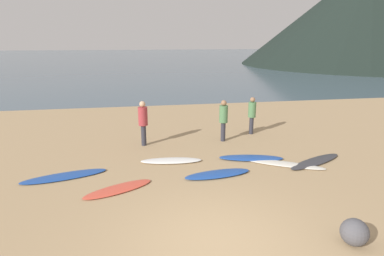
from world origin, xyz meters
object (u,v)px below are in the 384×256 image
(surfboard_0, at_px, (64,176))
(person_1, at_px, (143,120))
(beach_rock_near, at_px, (354,232))
(surfboard_1, at_px, (118,189))
(surfboard_3, at_px, (218,174))
(person_2, at_px, (223,117))
(person_0, at_px, (252,112))
(surfboard_4, at_px, (251,158))
(surfboard_2, at_px, (171,161))
(surfboard_5, at_px, (283,164))
(surfboard_6, at_px, (315,161))

(surfboard_0, distance_m, person_1, 3.66)
(beach_rock_near, bearing_deg, surfboard_1, 145.43)
(surfboard_3, height_order, person_1, person_1)
(surfboard_3, bearing_deg, person_2, 64.35)
(surfboard_0, bearing_deg, person_0, 10.79)
(surfboard_4, height_order, person_0, person_0)
(surfboard_2, relative_size, surfboard_3, 0.98)
(surfboard_2, bearing_deg, person_2, 45.82)
(surfboard_2, xyz_separation_m, beach_rock_near, (3.07, -5.02, 0.22))
(surfboard_2, bearing_deg, surfboard_0, -162.43)
(person_2, bearing_deg, beach_rock_near, 159.67)
(surfboard_1, relative_size, beach_rock_near, 3.56)
(surfboard_2, height_order, person_1, person_1)
(surfboard_1, bearing_deg, surfboard_2, 21.76)
(surfboard_5, xyz_separation_m, person_2, (-1.26, 2.79, 0.94))
(surfboard_3, bearing_deg, surfboard_4, 29.63)
(surfboard_6, height_order, person_1, person_1)
(surfboard_3, relative_size, surfboard_4, 0.95)
(surfboard_6, relative_size, person_2, 1.47)
(person_0, bearing_deg, person_1, -15.84)
(surfboard_4, height_order, surfboard_5, surfboard_4)
(surfboard_3, distance_m, beach_rock_near, 4.13)
(surfboard_0, xyz_separation_m, surfboard_5, (6.78, -0.21, 0.00))
(surfboard_4, bearing_deg, beach_rock_near, -73.43)
(surfboard_3, bearing_deg, surfboard_0, 163.92)
(surfboard_1, distance_m, surfboard_5, 5.26)
(surfboard_5, height_order, person_2, person_2)
(person_1, distance_m, beach_rock_near, 7.99)
(person_0, relative_size, person_2, 0.96)
(surfboard_4, bearing_deg, surfboard_3, -130.51)
(surfboard_3, distance_m, person_0, 4.79)
(surfboard_0, distance_m, surfboard_2, 3.30)
(surfboard_1, distance_m, person_1, 3.91)
(surfboard_6, height_order, beach_rock_near, beach_rock_near)
(surfboard_1, height_order, surfboard_4, surfboard_4)
(surfboard_6, bearing_deg, beach_rock_near, -136.28)
(surfboard_3, height_order, person_0, person_0)
(surfboard_0, height_order, person_0, person_0)
(surfboard_0, height_order, person_1, person_1)
(surfboard_3, xyz_separation_m, surfboard_5, (2.30, 0.44, -0.01))
(surfboard_3, xyz_separation_m, surfboard_6, (3.44, 0.45, -0.01))
(surfboard_2, distance_m, surfboard_6, 4.76)
(surfboard_5, xyz_separation_m, person_0, (0.20, 3.55, 0.90))
(surfboard_1, relative_size, surfboard_3, 0.95)
(surfboard_1, relative_size, surfboard_2, 0.97)
(surfboard_3, bearing_deg, person_0, 50.23)
(surfboard_1, relative_size, person_2, 1.17)
(surfboard_0, height_order, beach_rock_near, beach_rock_near)
(surfboard_4, distance_m, person_2, 2.36)
(surfboard_3, relative_size, surfboard_5, 0.79)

